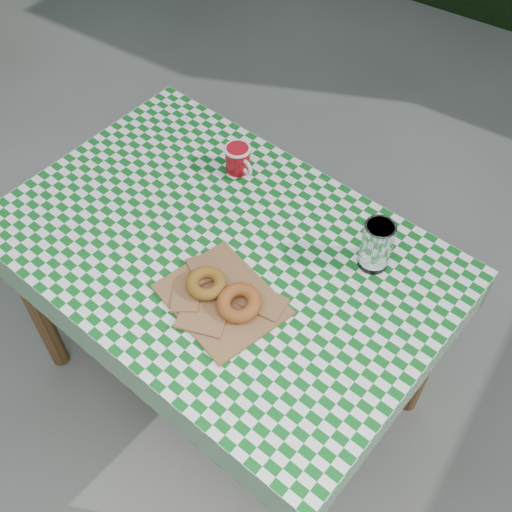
{
  "coord_description": "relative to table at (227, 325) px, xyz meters",
  "views": [
    {
      "loc": [
        0.49,
        -0.71,
        2.07
      ],
      "look_at": [
        -0.06,
        0.14,
        0.79
      ],
      "focal_mm": 44.61,
      "sensor_mm": 36.0,
      "label": 1
    }
  ],
  "objects": [
    {
      "name": "bagel_back",
      "position": [
        0.15,
        -0.14,
        0.41
      ],
      "size": [
        0.13,
        0.13,
        0.03
      ],
      "primitive_type": "torus",
      "rotation": [
        0.0,
        0.0,
        -0.24
      ],
      "color": "#9A4F1F",
      "rests_on": "paper_bag"
    },
    {
      "name": "paper_bag",
      "position": [
        0.1,
        -0.14,
        0.39
      ],
      "size": [
        0.35,
        0.31,
        0.02
      ],
      "primitive_type": "cube",
      "rotation": [
        0.0,
        0.0,
        -0.32
      ],
      "color": "#91613F",
      "rests_on": "tablecloth"
    },
    {
      "name": "ground",
      "position": [
        0.16,
        -0.13,
        -0.38
      ],
      "size": [
        60.0,
        60.0,
        0.0
      ],
      "primitive_type": "plane",
      "color": "#50514C",
      "rests_on": "ground"
    },
    {
      "name": "tablecloth",
      "position": [
        -0.0,
        0.0,
        0.38
      ],
      "size": [
        1.3,
        0.96,
        0.01
      ],
      "primitive_type": "cube",
      "rotation": [
        0.0,
        0.0,
        -0.13
      ],
      "color": "#0E5A1B",
      "rests_on": "table"
    },
    {
      "name": "drinking_glass",
      "position": [
        0.36,
        0.17,
        0.45
      ],
      "size": [
        0.09,
        0.09,
        0.14
      ],
      "primitive_type": "cylinder",
      "rotation": [
        0.0,
        0.0,
        -0.2
      ],
      "color": "white",
      "rests_on": "tablecloth"
    },
    {
      "name": "coffee_mug",
      "position": [
        -0.13,
        0.28,
        0.42
      ],
      "size": [
        0.19,
        0.19,
        0.08
      ],
      "primitive_type": null,
      "rotation": [
        0.0,
        0.0,
        -0.39
      ],
      "color": "maroon",
      "rests_on": "tablecloth"
    },
    {
      "name": "table",
      "position": [
        0.0,
        0.0,
        0.0
      ],
      "size": [
        1.28,
        0.94,
        0.75
      ],
      "primitive_type": "cube",
      "rotation": [
        0.0,
        0.0,
        -0.13
      ],
      "color": "brown",
      "rests_on": "ground"
    },
    {
      "name": "bagel_front",
      "position": [
        0.05,
        -0.13,
        0.41
      ],
      "size": [
        0.12,
        0.12,
        0.03
      ],
      "primitive_type": "torus",
      "rotation": [
        0.0,
        0.0,
        -0.2
      ],
      "color": "olive",
      "rests_on": "paper_bag"
    }
  ]
}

